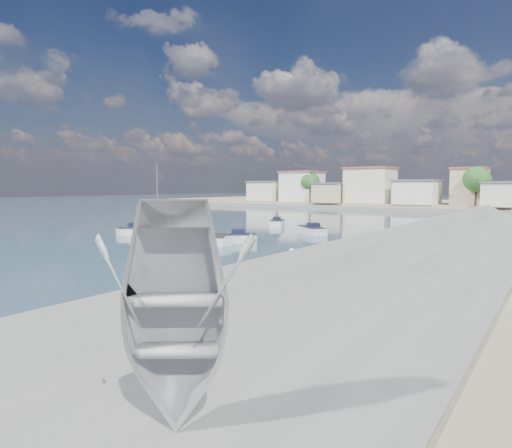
{
  "coord_description": "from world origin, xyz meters",
  "views": [
    {
      "loc": [
        22.32,
        -21.06,
        5.22
      ],
      "look_at": [
        -3.2,
        14.37,
        1.4
      ],
      "focal_mm": 30.0,
      "sensor_mm": 36.0,
      "label": 1
    }
  ],
  "objects": [
    {
      "name": "far_shore_quay",
      "position": [
        0.0,
        71.0,
        0.4
      ],
      "size": [
        160.0,
        2.5,
        0.8
      ],
      "primitive_type": "cube",
      "color": "slate",
      "rests_on": "ground"
    },
    {
      "name": "breakwater",
      "position": [
        6.9,
        12.69,
        0.17
      ],
      "size": [
        2.0,
        31.02,
        0.35
      ],
      "color": "black",
      "rests_on": "ground"
    },
    {
      "name": "motorboat_c",
      "position": [
        -0.31,
        20.77,
        0.38
      ],
      "size": [
        4.63,
        4.18,
        1.48
      ],
      "color": "white",
      "rests_on": "ground"
    },
    {
      "name": "far_shore_land",
      "position": [
        0.0,
        92.0,
        0.7
      ],
      "size": [
        160.0,
        40.0,
        1.4
      ],
      "primitive_type": "cube",
      "color": "gray",
      "rests_on": "ground"
    },
    {
      "name": "shore_trees",
      "position": [
        8.34,
        68.11,
        6.22
      ],
      "size": [
        74.56,
        38.32,
        7.92
      ],
      "color": "#38281E",
      "rests_on": "ground"
    },
    {
      "name": "motorboat_g",
      "position": [
        -14.83,
        17.43,
        0.38
      ],
      "size": [
        4.22,
        5.41,
        1.48
      ],
      "color": "white",
      "rests_on": "ground"
    },
    {
      "name": "far_town",
      "position": [
        10.71,
        76.92,
        4.93
      ],
      "size": [
        113.01,
        12.8,
        8.35
      ],
      "color": "beige",
      "rests_on": "far_shore_land"
    },
    {
      "name": "seawall_walkway",
      "position": [
        18.5,
        13.0,
        0.9
      ],
      "size": [
        5.0,
        90.0,
        1.8
      ],
      "primitive_type": "cube",
      "color": "slate",
      "rests_on": "ground"
    },
    {
      "name": "motorboat_a",
      "position": [
        -11.41,
        10.42,
        0.38
      ],
      "size": [
        4.81,
        5.51,
        1.48
      ],
      "color": "white",
      "rests_on": "ground"
    },
    {
      "name": "motorboat_d",
      "position": [
        -2.66,
        9.71,
        0.38
      ],
      "size": [
        4.18,
        3.99,
        1.48
      ],
      "color": "white",
      "rests_on": "ground"
    },
    {
      "name": "motorboat_b",
      "position": [
        -15.32,
        9.64,
        0.38
      ],
      "size": [
        3.71,
        5.24,
        1.48
      ],
      "color": "white",
      "rests_on": "ground"
    },
    {
      "name": "motorboat_h",
      "position": [
        -3.73,
        6.7,
        0.38
      ],
      "size": [
        5.21,
        4.17,
        1.48
      ],
      "color": "white",
      "rests_on": "ground"
    },
    {
      "name": "motorboat_e",
      "position": [
        -13.59,
        10.16,
        0.38
      ],
      "size": [
        2.95,
        6.03,
        1.48
      ],
      "color": "white",
      "rests_on": "ground"
    },
    {
      "name": "overturned_dinghy",
      "position": [
        18.0,
        -17.02,
        2.11
      ],
      "size": [
        3.59,
        3.23,
        0.62
      ],
      "primitive_type": "imported",
      "rotation": [
        3.14,
        0.0,
        0.64
      ],
      "color": "#A5A8AD",
      "rests_on": "seawall_walkway"
    },
    {
      "name": "mooring_buoys",
      "position": [
        7.12,
        13.14,
        0.05
      ],
      "size": [
        15.19,
        33.84,
        0.36
      ],
      "color": "white",
      "rests_on": "ground"
    },
    {
      "name": "sailboat",
      "position": [
        -28.96,
        24.08,
        0.42
      ],
      "size": [
        2.71,
        5.88,
        9.0
      ],
      "color": "white",
      "rests_on": "ground"
    },
    {
      "name": "ground",
      "position": [
        0.0,
        40.0,
        0.0
      ],
      "size": [
        400.0,
        400.0,
        0.0
      ],
      "primitive_type": "plane",
      "color": "#27414F",
      "rests_on": "ground"
    },
    {
      "name": "motorboat_f",
      "position": [
        -8.39,
        26.44,
        0.38
      ],
      "size": [
        3.01,
        4.22,
        1.48
      ],
      "color": "white",
      "rests_on": "ground"
    }
  ]
}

